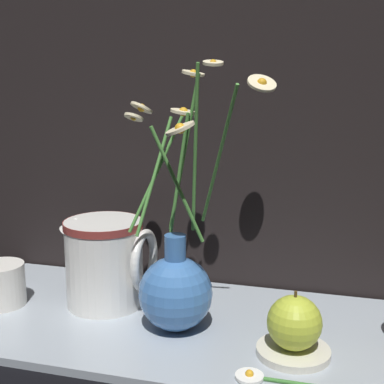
{
  "coord_description": "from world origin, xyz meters",
  "views": [
    {
      "loc": [
        0.19,
        -0.73,
        0.38
      ],
      "look_at": [
        -0.01,
        0.0,
        0.22
      ],
      "focal_mm": 50.0,
      "sensor_mm": 36.0,
      "label": 1
    }
  ],
  "objects_px": {
    "vase_with_flowers": "(176,283)",
    "orange_fruit": "(294,323)",
    "yellow_mug": "(0,284)",
    "ceramic_pitcher": "(106,259)"
  },
  "relations": [
    {
      "from": "yellow_mug",
      "to": "orange_fruit",
      "type": "relative_size",
      "value": 1.06
    },
    {
      "from": "orange_fruit",
      "to": "vase_with_flowers",
      "type": "bearing_deg",
      "value": 168.67
    },
    {
      "from": "vase_with_flowers",
      "to": "orange_fruit",
      "type": "height_order",
      "value": "vase_with_flowers"
    },
    {
      "from": "yellow_mug",
      "to": "orange_fruit",
      "type": "distance_m",
      "value": 0.48
    },
    {
      "from": "ceramic_pitcher",
      "to": "orange_fruit",
      "type": "xyz_separation_m",
      "value": [
        0.31,
        -0.09,
        -0.03
      ]
    },
    {
      "from": "vase_with_flowers",
      "to": "orange_fruit",
      "type": "distance_m",
      "value": 0.18
    },
    {
      "from": "ceramic_pitcher",
      "to": "vase_with_flowers",
      "type": "bearing_deg",
      "value": -21.09
    },
    {
      "from": "yellow_mug",
      "to": "orange_fruit",
      "type": "bearing_deg",
      "value": -4.61
    },
    {
      "from": "vase_with_flowers",
      "to": "orange_fruit",
      "type": "xyz_separation_m",
      "value": [
        0.18,
        -0.04,
        -0.02
      ]
    },
    {
      "from": "yellow_mug",
      "to": "vase_with_flowers",
      "type": "bearing_deg",
      "value": -0.65
    }
  ]
}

